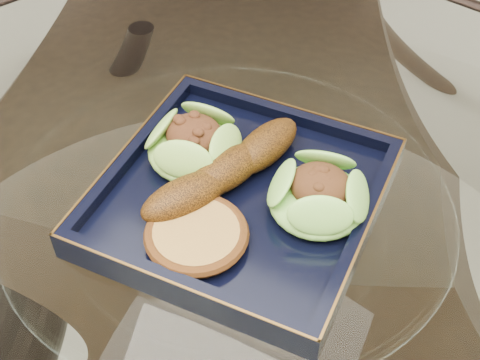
% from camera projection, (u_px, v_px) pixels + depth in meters
% --- Properties ---
extents(dining_table, '(1.13, 1.13, 0.77)m').
position_uv_depth(dining_table, '(230.00, 324.00, 0.79)').
color(dining_table, white).
rests_on(dining_table, ground).
extents(dining_chair, '(0.56, 0.56, 1.01)m').
position_uv_depth(dining_chair, '(220.00, 93.00, 1.14)').
color(dining_chair, '#301D10').
rests_on(dining_chair, ground).
extents(navy_plate, '(0.28, 0.28, 0.02)m').
position_uv_depth(navy_plate, '(240.00, 200.00, 0.69)').
color(navy_plate, black).
rests_on(navy_plate, dining_table).
extents(lettuce_wrap_left, '(0.12, 0.12, 0.04)m').
position_uv_depth(lettuce_wrap_left, '(194.00, 146.00, 0.70)').
color(lettuce_wrap_left, '#609E2E').
rests_on(lettuce_wrap_left, navy_plate).
extents(lettuce_wrap_right, '(0.11, 0.11, 0.04)m').
position_uv_depth(lettuce_wrap_right, '(318.00, 197.00, 0.65)').
color(lettuce_wrap_right, '#5DAD32').
rests_on(lettuce_wrap_right, navy_plate).
extents(roasted_plantain, '(0.11, 0.20, 0.04)m').
position_uv_depth(roasted_plantain, '(227.00, 170.00, 0.68)').
color(roasted_plantain, '#582F09').
rests_on(roasted_plantain, navy_plate).
extents(crumb_patty, '(0.10, 0.10, 0.02)m').
position_uv_depth(crumb_patty, '(197.00, 236.00, 0.63)').
color(crumb_patty, '#BB8E3E').
rests_on(crumb_patty, navy_plate).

